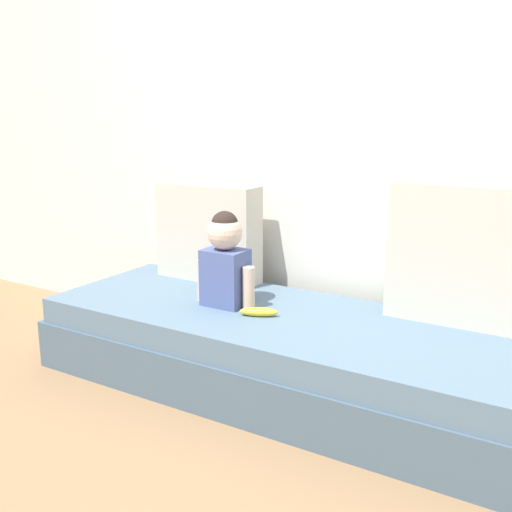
% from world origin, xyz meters
% --- Properties ---
extents(ground_plane, '(12.00, 12.00, 0.00)m').
position_xyz_m(ground_plane, '(0.00, 0.00, 0.00)').
color(ground_plane, '#93704C').
extents(back_wall, '(5.51, 0.10, 2.39)m').
position_xyz_m(back_wall, '(0.00, 0.53, 1.19)').
color(back_wall, silver).
rests_on(back_wall, ground).
extents(couch, '(2.31, 0.81, 0.35)m').
position_xyz_m(couch, '(0.00, 0.00, 0.17)').
color(couch, '#495F70').
rests_on(couch, ground).
extents(throw_pillow_left, '(0.57, 0.16, 0.51)m').
position_xyz_m(throw_pillow_left, '(-0.64, 0.30, 0.60)').
color(throw_pillow_left, beige).
rests_on(throw_pillow_left, couch).
extents(throw_pillow_right, '(0.56, 0.16, 0.59)m').
position_xyz_m(throw_pillow_right, '(0.64, 0.30, 0.64)').
color(throw_pillow_right, beige).
rests_on(throw_pillow_right, couch).
extents(toddler, '(0.31, 0.16, 0.44)m').
position_xyz_m(toddler, '(-0.32, -0.01, 0.57)').
color(toddler, '#4C5B93').
rests_on(toddler, couch).
extents(banana, '(0.17, 0.11, 0.04)m').
position_xyz_m(banana, '(-0.10, -0.07, 0.37)').
color(banana, yellow).
rests_on(banana, couch).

